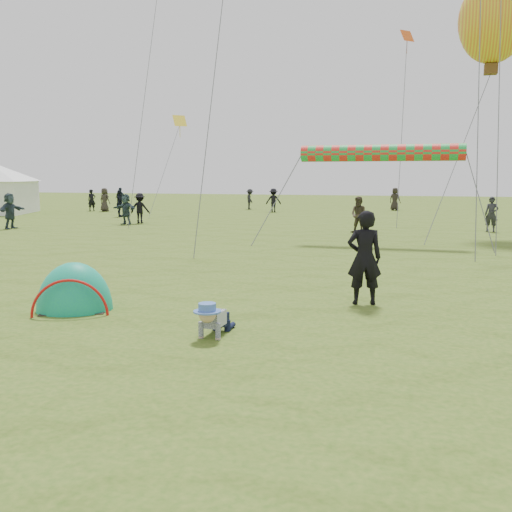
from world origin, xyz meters
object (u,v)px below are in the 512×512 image
(popup_tent, at_px, (75,310))
(standing_adult, at_px, (364,258))
(crawling_toddler, at_px, (213,318))
(balloon_kite, at_px, (493,25))

(popup_tent, relative_size, standing_adult, 0.98)
(standing_adult, bearing_deg, crawling_toddler, 40.97)
(crawling_toddler, xyz_separation_m, standing_adult, (2.12, 3.12, 0.65))
(crawling_toddler, height_order, balloon_kite, balloon_kite)
(popup_tent, height_order, balloon_kite, balloon_kite)
(popup_tent, distance_m, balloon_kite, 22.11)
(standing_adult, height_order, balloon_kite, balloon_kite)
(crawling_toddler, relative_size, popup_tent, 0.43)
(crawling_toddler, distance_m, standing_adult, 3.83)
(popup_tent, bearing_deg, standing_adult, -2.47)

